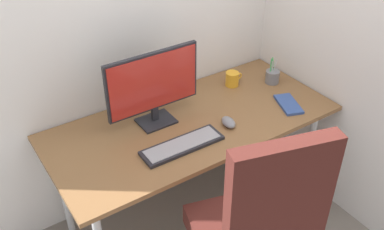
{
  "coord_description": "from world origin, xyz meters",
  "views": [
    {
      "loc": [
        -1.12,
        -1.67,
        2.13
      ],
      "look_at": [
        -0.05,
        -0.07,
        0.82
      ],
      "focal_mm": 40.76,
      "sensor_mm": 36.0,
      "label": 1
    }
  ],
  "objects_px": {
    "coffee_mug": "(232,79)",
    "keyboard": "(182,145)",
    "notebook": "(288,104)",
    "pen_holder": "(272,76)",
    "mouse": "(228,122)",
    "monitor": "(153,85)"
  },
  "relations": [
    {
      "from": "keyboard",
      "to": "notebook",
      "type": "height_order",
      "value": "keyboard"
    },
    {
      "from": "notebook",
      "to": "keyboard",
      "type": "bearing_deg",
      "value": -160.49
    },
    {
      "from": "monitor",
      "to": "coffee_mug",
      "type": "distance_m",
      "value": 0.64
    },
    {
      "from": "notebook",
      "to": "mouse",
      "type": "bearing_deg",
      "value": -164.05
    },
    {
      "from": "monitor",
      "to": "keyboard",
      "type": "bearing_deg",
      "value": -89.76
    },
    {
      "from": "coffee_mug",
      "to": "mouse",
      "type": "bearing_deg",
      "value": -130.66
    },
    {
      "from": "keyboard",
      "to": "pen_holder",
      "type": "distance_m",
      "value": 0.87
    },
    {
      "from": "mouse",
      "to": "notebook",
      "type": "relative_size",
      "value": 0.51
    },
    {
      "from": "pen_holder",
      "to": "notebook",
      "type": "bearing_deg",
      "value": -111.8
    },
    {
      "from": "keyboard",
      "to": "notebook",
      "type": "distance_m",
      "value": 0.74
    },
    {
      "from": "keyboard",
      "to": "mouse",
      "type": "bearing_deg",
      "value": 3.39
    },
    {
      "from": "pen_holder",
      "to": "notebook",
      "type": "relative_size",
      "value": 0.79
    },
    {
      "from": "mouse",
      "to": "monitor",
      "type": "bearing_deg",
      "value": 152.3
    },
    {
      "from": "notebook",
      "to": "coffee_mug",
      "type": "height_order",
      "value": "coffee_mug"
    },
    {
      "from": "coffee_mug",
      "to": "keyboard",
      "type": "bearing_deg",
      "value": -149.54
    },
    {
      "from": "pen_holder",
      "to": "notebook",
      "type": "height_order",
      "value": "pen_holder"
    },
    {
      "from": "mouse",
      "to": "notebook",
      "type": "bearing_deg",
      "value": 6.88
    },
    {
      "from": "mouse",
      "to": "pen_holder",
      "type": "distance_m",
      "value": 0.57
    },
    {
      "from": "mouse",
      "to": "notebook",
      "type": "height_order",
      "value": "mouse"
    },
    {
      "from": "notebook",
      "to": "coffee_mug",
      "type": "bearing_deg",
      "value": 130.24
    },
    {
      "from": "pen_holder",
      "to": "coffee_mug",
      "type": "xyz_separation_m",
      "value": [
        -0.23,
        0.11,
        0.0
      ]
    },
    {
      "from": "monitor",
      "to": "coffee_mug",
      "type": "xyz_separation_m",
      "value": [
        0.61,
        0.08,
        -0.19
      ]
    }
  ]
}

